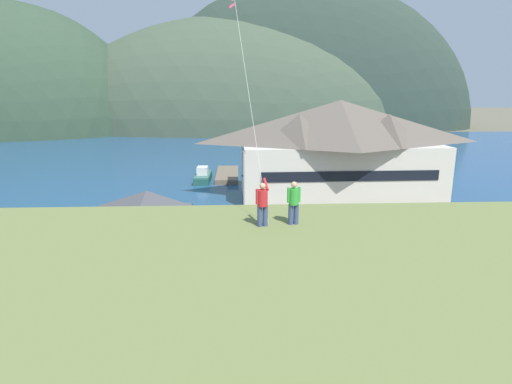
{
  "coord_description": "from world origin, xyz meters",
  "views": [
    {
      "loc": [
        -2.68,
        -25.3,
        12.32
      ],
      "look_at": [
        -1.09,
        9.0,
        3.94
      ],
      "focal_mm": 28.93,
      "sensor_mm": 36.0,
      "label": 1
    }
  ],
  "objects_px": {
    "parked_car_mid_row_near": "(316,263)",
    "parked_car_corner_spot": "(369,228)",
    "parked_car_lone_by_shed": "(246,232)",
    "parked_car_front_row_red": "(310,229)",
    "storage_shed_near_lot": "(148,218)",
    "wharf_dock": "(227,175)",
    "parked_car_front_row_end": "(421,259)",
    "parked_car_mid_row_far": "(57,239)",
    "storage_shed_waterside": "(268,180)",
    "parked_car_front_row_silver": "(150,270)",
    "person_companion": "(294,202)",
    "parked_car_back_row_right": "(502,253)",
    "harbor_lodge": "(339,146)",
    "parking_light_pole": "(244,185)",
    "parked_car_back_row_left": "(70,265)",
    "moored_boat_wharfside": "(203,176)",
    "parked_car_mid_row_center": "(439,232)",
    "person_kite_flyer": "(262,203)"
  },
  "relations": [
    {
      "from": "wharf_dock",
      "to": "parked_car_back_row_left",
      "type": "bearing_deg",
      "value": -106.04
    },
    {
      "from": "harbor_lodge",
      "to": "parked_car_front_row_silver",
      "type": "xyz_separation_m",
      "value": [
        -17.7,
        -22.85,
        -5.02
      ]
    },
    {
      "from": "storage_shed_near_lot",
      "to": "wharf_dock",
      "type": "xyz_separation_m",
      "value": [
        5.71,
        28.25,
        -2.11
      ]
    },
    {
      "from": "parked_car_back_row_right",
      "to": "parked_car_mid_row_far",
      "type": "bearing_deg",
      "value": 172.17
    },
    {
      "from": "storage_shed_near_lot",
      "to": "wharf_dock",
      "type": "bearing_deg",
      "value": 78.58
    },
    {
      "from": "parked_car_mid_row_near",
      "to": "person_kite_flyer",
      "type": "xyz_separation_m",
      "value": [
        -4.29,
        -10.15,
        7.05
      ]
    },
    {
      "from": "parked_car_lone_by_shed",
      "to": "parking_light_pole",
      "type": "distance_m",
      "value": 4.81
    },
    {
      "from": "moored_boat_wharfside",
      "to": "parked_car_corner_spot",
      "type": "distance_m",
      "value": 29.23
    },
    {
      "from": "parked_car_mid_row_center",
      "to": "parked_car_front_row_red",
      "type": "height_order",
      "value": "same"
    },
    {
      "from": "harbor_lodge",
      "to": "parking_light_pole",
      "type": "xyz_separation_m",
      "value": [
        -11.42,
        -12.0,
        -1.88
      ]
    },
    {
      "from": "storage_shed_near_lot",
      "to": "parked_car_back_row_right",
      "type": "relative_size",
      "value": 1.69
    },
    {
      "from": "parked_car_front_row_end",
      "to": "parked_car_mid_row_far",
      "type": "xyz_separation_m",
      "value": [
        -26.87,
        5.29,
        0.0
      ]
    },
    {
      "from": "parked_car_back_row_right",
      "to": "parked_car_lone_by_shed",
      "type": "bearing_deg",
      "value": 163.24
    },
    {
      "from": "wharf_dock",
      "to": "parked_car_corner_spot",
      "type": "relative_size",
      "value": 2.67
    },
    {
      "from": "harbor_lodge",
      "to": "parked_car_mid_row_far",
      "type": "relative_size",
      "value": 5.73
    },
    {
      "from": "parked_car_front_row_silver",
      "to": "parked_car_corner_spot",
      "type": "distance_m",
      "value": 18.54
    },
    {
      "from": "parked_car_front_row_end",
      "to": "parked_car_back_row_left",
      "type": "xyz_separation_m",
      "value": [
        -23.88,
        0.12,
        0.0
      ]
    },
    {
      "from": "parked_car_back_row_right",
      "to": "parked_car_front_row_red",
      "type": "height_order",
      "value": "same"
    },
    {
      "from": "parked_car_front_row_silver",
      "to": "harbor_lodge",
      "type": "bearing_deg",
      "value": 52.24
    },
    {
      "from": "parked_car_back_row_right",
      "to": "parked_car_mid_row_far",
      "type": "distance_m",
      "value": 33.41
    },
    {
      "from": "wharf_dock",
      "to": "parked_car_mid_row_far",
      "type": "bearing_deg",
      "value": -113.88
    },
    {
      "from": "harbor_lodge",
      "to": "moored_boat_wharfside",
      "type": "relative_size",
      "value": 3.7
    },
    {
      "from": "storage_shed_waterside",
      "to": "parked_car_front_row_silver",
      "type": "height_order",
      "value": "storage_shed_waterside"
    },
    {
      "from": "parked_car_corner_spot",
      "to": "storage_shed_near_lot",
      "type": "bearing_deg",
      "value": -177.29
    },
    {
      "from": "storage_shed_near_lot",
      "to": "person_companion",
      "type": "distance_m",
      "value": 19.6
    },
    {
      "from": "parked_car_lone_by_shed",
      "to": "parked_car_mid_row_far",
      "type": "distance_m",
      "value": 14.94
    },
    {
      "from": "storage_shed_near_lot",
      "to": "parking_light_pole",
      "type": "height_order",
      "value": "parking_light_pole"
    },
    {
      "from": "parked_car_lone_by_shed",
      "to": "parked_car_front_row_red",
      "type": "bearing_deg",
      "value": 4.2
    },
    {
      "from": "parked_car_front_row_end",
      "to": "parked_car_front_row_red",
      "type": "distance_m",
      "value": 9.31
    },
    {
      "from": "moored_boat_wharfside",
      "to": "parked_car_back_row_left",
      "type": "distance_m",
      "value": 31.75
    },
    {
      "from": "harbor_lodge",
      "to": "parked_car_lone_by_shed",
      "type": "distance_m",
      "value": 19.96
    },
    {
      "from": "parked_car_back_row_left",
      "to": "person_companion",
      "type": "xyz_separation_m",
      "value": [
        13.46,
        -10.49,
        7.04
      ]
    },
    {
      "from": "parked_car_front_row_end",
      "to": "parked_car_corner_spot",
      "type": "relative_size",
      "value": 1.02
    },
    {
      "from": "parked_car_front_row_end",
      "to": "parked_car_mid_row_far",
      "type": "height_order",
      "value": "same"
    },
    {
      "from": "storage_shed_waterside",
      "to": "parked_car_mid_row_far",
      "type": "relative_size",
      "value": 1.39
    },
    {
      "from": "parked_car_back_row_right",
      "to": "person_kite_flyer",
      "type": "bearing_deg",
      "value": -147.75
    },
    {
      "from": "parked_car_mid_row_near",
      "to": "parked_car_corner_spot",
      "type": "relative_size",
      "value": 1.01
    },
    {
      "from": "storage_shed_waterside",
      "to": "parked_car_mid_row_far",
      "type": "bearing_deg",
      "value": -139.7
    },
    {
      "from": "parked_car_mid_row_far",
      "to": "person_kite_flyer",
      "type": "bearing_deg",
      "value": -46.19
    },
    {
      "from": "parked_car_back_row_left",
      "to": "parked_car_mid_row_near",
      "type": "bearing_deg",
      "value": -1.82
    },
    {
      "from": "parked_car_back_row_right",
      "to": "parked_car_front_row_end",
      "type": "bearing_deg",
      "value": -173.26
    },
    {
      "from": "parked_car_front_row_silver",
      "to": "parked_car_front_row_end",
      "type": "distance_m",
      "value": 18.35
    },
    {
      "from": "parked_car_lone_by_shed",
      "to": "parked_car_mid_row_center",
      "type": "distance_m",
      "value": 15.96
    },
    {
      "from": "parked_car_front_row_silver",
      "to": "parked_car_mid_row_near",
      "type": "bearing_deg",
      "value": 3.05
    },
    {
      "from": "storage_shed_near_lot",
      "to": "storage_shed_waterside",
      "type": "bearing_deg",
      "value": 53.48
    },
    {
      "from": "parked_car_mid_row_near",
      "to": "parking_light_pole",
      "type": "bearing_deg",
      "value": 114.43
    },
    {
      "from": "wharf_dock",
      "to": "parking_light_pole",
      "type": "xyz_separation_m",
      "value": [
        2.06,
        -24.28,
        3.85
      ]
    },
    {
      "from": "parked_car_lone_by_shed",
      "to": "person_companion",
      "type": "xyz_separation_m",
      "value": [
        1.54,
        -16.59,
        7.04
      ]
    },
    {
      "from": "parked_car_mid_row_near",
      "to": "person_companion",
      "type": "distance_m",
      "value": 12.58
    },
    {
      "from": "parked_car_mid_row_near",
      "to": "moored_boat_wharfside",
      "type": "bearing_deg",
      "value": 107.71
    }
  ]
}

